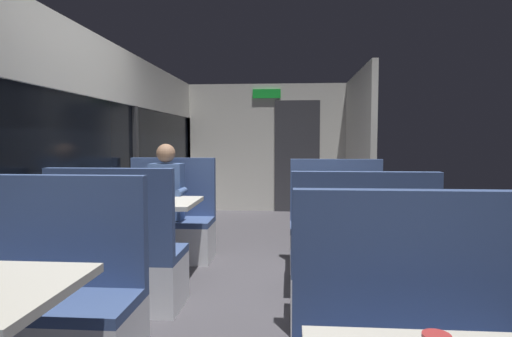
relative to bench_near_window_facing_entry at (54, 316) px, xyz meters
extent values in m
cube|color=#423F44|center=(0.89, 1.39, -0.34)|extent=(3.30, 9.20, 0.02)
cube|color=beige|center=(-0.56, 1.39, 0.15)|extent=(0.08, 8.40, 0.95)
cube|color=beige|center=(-0.56, 1.39, 1.67)|extent=(0.08, 8.40, 0.60)
cube|color=black|center=(-0.57, 1.39, 1.00)|extent=(0.03, 8.40, 0.75)
cube|color=#2D2D30|center=(-0.54, 2.79, 1.00)|extent=(0.06, 0.08, 0.75)
cube|color=#2D2D30|center=(-0.54, 5.59, 1.00)|extent=(0.06, 0.08, 0.75)
cube|color=beige|center=(0.89, 5.59, 0.82)|extent=(2.90, 0.08, 2.30)
cube|color=#333338|center=(1.44, 5.54, 0.67)|extent=(0.80, 0.04, 2.00)
cube|color=green|center=(0.89, 5.53, 1.79)|extent=(0.50, 0.03, 0.16)
cube|color=beige|center=(2.34, 4.39, 0.82)|extent=(0.08, 2.40, 2.30)
cube|color=#384C7A|center=(0.00, -0.04, 0.09)|extent=(0.95, 0.50, 0.06)
cube|color=#384C7A|center=(0.00, 0.17, 0.45)|extent=(0.95, 0.08, 0.65)
cylinder|color=#9E9EA3|center=(0.00, 1.64, 0.02)|extent=(0.10, 0.10, 0.70)
cube|color=beige|center=(0.00, 1.64, 0.39)|extent=(0.90, 0.70, 0.04)
cube|color=silver|center=(0.00, 0.98, -0.13)|extent=(0.95, 0.50, 0.39)
cube|color=#384C7A|center=(0.00, 0.98, 0.09)|extent=(0.95, 0.50, 0.06)
cube|color=#384C7A|center=(0.00, 0.77, 0.45)|extent=(0.95, 0.08, 0.65)
cube|color=silver|center=(0.00, 2.30, -0.13)|extent=(0.95, 0.50, 0.39)
cube|color=#384C7A|center=(0.00, 2.30, 0.09)|extent=(0.95, 0.50, 0.06)
cube|color=#384C7A|center=(0.00, 2.51, 0.45)|extent=(0.95, 0.08, 0.65)
cube|color=#384C7A|center=(1.79, -0.43, 0.45)|extent=(0.95, 0.08, 0.65)
cylinder|color=#9E9EA3|center=(1.79, 1.44, 0.02)|extent=(0.10, 0.10, 0.70)
cube|color=beige|center=(1.79, 1.44, 0.39)|extent=(0.90, 0.70, 0.04)
cube|color=silver|center=(1.79, 0.78, -0.13)|extent=(0.95, 0.50, 0.39)
cube|color=#384C7A|center=(1.79, 0.78, 0.09)|extent=(0.95, 0.50, 0.06)
cube|color=#384C7A|center=(1.79, 0.57, 0.45)|extent=(0.95, 0.08, 0.65)
cube|color=silver|center=(1.79, 2.10, -0.13)|extent=(0.95, 0.50, 0.39)
cube|color=#384C7A|center=(1.79, 2.10, 0.09)|extent=(0.95, 0.50, 0.06)
cube|color=#384C7A|center=(1.79, 2.31, 0.45)|extent=(0.95, 0.08, 0.65)
cube|color=#26262D|center=(0.00, 2.30, -0.10)|extent=(0.30, 0.36, 0.45)
cube|color=#3F598C|center=(0.00, 2.25, 0.42)|extent=(0.34, 0.22, 0.60)
sphere|color=#8C664C|center=(0.00, 2.23, 0.83)|extent=(0.20, 0.20, 0.20)
cylinder|color=#3F598C|center=(-0.20, 2.07, 0.44)|extent=(0.07, 0.28, 0.07)
cylinder|color=#3F598C|center=(0.20, 2.07, 0.44)|extent=(0.07, 0.28, 0.07)
cylinder|color=#B23333|center=(1.95, 1.47, 0.46)|extent=(0.07, 0.07, 0.09)
camera|label=1|loc=(1.30, -2.24, 0.98)|focal=30.27mm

